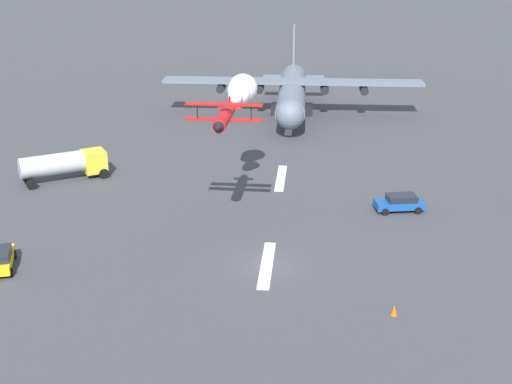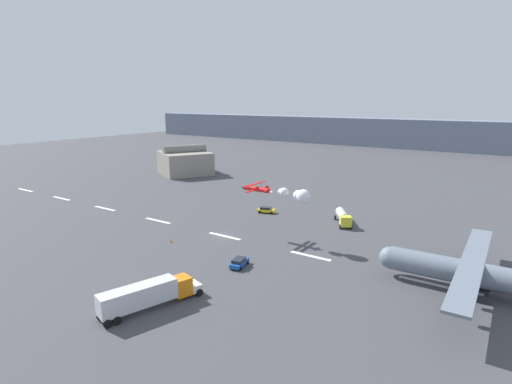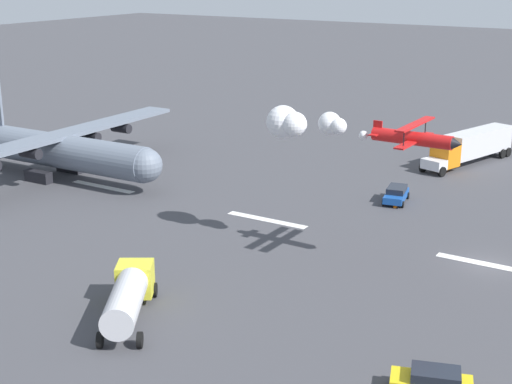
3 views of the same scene
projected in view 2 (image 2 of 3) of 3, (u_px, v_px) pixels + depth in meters
The scene contains 18 objects.
ground_plane at pixel (225, 236), 84.85m from camera, with size 440.00×440.00×0.00m, color #424247.
runway_stripe_0 at pixel (25, 190), 127.81m from camera, with size 8.00×0.90×0.01m, color white.
runway_stripe_1 at pixel (62, 198), 117.07m from camera, with size 8.00×0.90×0.01m, color white.
runway_stripe_2 at pixel (105, 208), 106.33m from camera, with size 8.00×0.90×0.01m, color white.
runway_stripe_3 at pixel (158, 221), 95.59m from camera, with size 8.00×0.90×0.01m, color white.
runway_stripe_4 at pixel (225, 236), 84.85m from camera, with size 8.00×0.90×0.01m, color white.
runway_stripe_5 at pixel (310, 256), 74.11m from camera, with size 8.00×0.90×0.01m, color white.
runway_stripe_6 at pixel (425, 282), 63.37m from camera, with size 8.00×0.90×0.01m, color white.
mountain_ridge_distant at pixel (423, 134), 231.21m from camera, with size 396.00×16.00×16.63m, color slate.
cargo_transport_plane at pixel (464, 271), 59.81m from camera, with size 24.98×34.91×10.87m.
stunt_biplane_red at pixel (289, 194), 78.32m from camera, with size 16.01×6.08×2.69m.
semi_truck_orange at pixel (148, 294), 55.03m from camera, with size 6.93×14.58×3.70m.
fuel_tanker_truck at pixel (343, 217), 92.64m from camera, with size 6.65×8.47×2.90m.
followme_car_yellow at pixel (239, 262), 69.21m from camera, with size 2.68×4.56×1.52m.
airport_staff_sedan at pixel (266, 210), 102.00m from camera, with size 4.68×3.07×1.52m.
hangar_building at pixel (185, 162), 154.81m from camera, with size 24.37×23.84×11.04m.
traffic_cone_near at pixel (171, 240), 81.16m from camera, with size 0.44×0.44×0.75m, color orange.
traffic_cone_far at pixel (242, 261), 71.03m from camera, with size 0.44×0.44×0.75m, color orange.
Camera 2 is at (50.28, -63.42, 27.86)m, focal length 28.60 mm.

